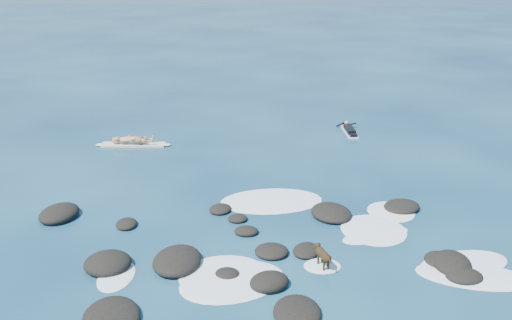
{
  "coord_description": "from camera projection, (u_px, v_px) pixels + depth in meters",
  "views": [
    {
      "loc": [
        -0.62,
        -16.82,
        8.76
      ],
      "look_at": [
        0.5,
        4.0,
        0.9
      ],
      "focal_mm": 40.0,
      "sensor_mm": 36.0,
      "label": 1
    }
  ],
  "objects": [
    {
      "name": "dog",
      "position": [
        323.0,
        254.0,
        16.4
      ],
      "size": [
        0.46,
        1.0,
        0.65
      ],
      "rotation": [
        0.0,
        0.0,
        1.88
      ],
      "color": "black",
      "rests_on": "ground"
    },
    {
      "name": "reef_rocks",
      "position": [
        238.0,
        253.0,
        17.13
      ],
      "size": [
        13.84,
        7.93,
        0.53
      ],
      "color": "black",
      "rests_on": "ground"
    },
    {
      "name": "ground",
      "position": [
        247.0,
        228.0,
        18.84
      ],
      "size": [
        160.0,
        160.0,
        0.0
      ],
      "primitive_type": "plane",
      "color": "#0A2642",
      "rests_on": "ground"
    },
    {
      "name": "paddling_surfer_rig",
      "position": [
        349.0,
        130.0,
        28.41
      ],
      "size": [
        1.04,
        2.31,
        0.4
      ],
      "rotation": [
        0.0,
        0.0,
        1.58
      ],
      "color": "white",
      "rests_on": "ground"
    },
    {
      "name": "standing_surfer_rig",
      "position": [
        132.0,
        130.0,
        26.32
      ],
      "size": [
        3.54,
        0.78,
        2.01
      ],
      "rotation": [
        0.0,
        0.0,
        -0.06
      ],
      "color": "beige",
      "rests_on": "ground"
    },
    {
      "name": "breaking_foam",
      "position": [
        321.0,
        245.0,
        17.77
      ],
      "size": [
        12.43,
        8.02,
        0.12
      ],
      "color": "white",
      "rests_on": "ground"
    }
  ]
}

